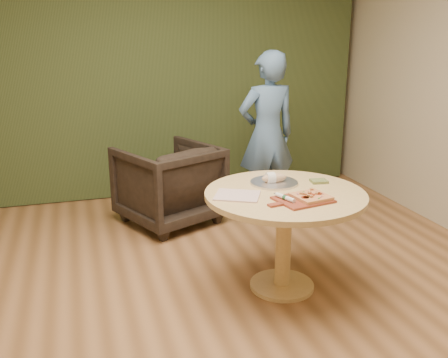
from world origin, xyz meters
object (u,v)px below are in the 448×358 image
(pizza_paddle, at_px, (302,200))
(person_standing, at_px, (267,135))
(cutlery_roll, at_px, (285,198))
(serving_tray, at_px, (274,183))
(flatbread_pizza, at_px, (311,196))
(armchair, at_px, (169,180))
(bread_roll, at_px, (273,178))
(pedestal_table, at_px, (285,211))

(pizza_paddle, distance_m, person_standing, 1.77)
(cutlery_roll, relative_size, serving_tray, 0.55)
(flatbread_pizza, bearing_deg, pizza_paddle, 176.35)
(pizza_paddle, xyz_separation_m, armchair, (-0.58, 1.76, -0.32))
(pizza_paddle, height_order, flatbread_pizza, flatbread_pizza)
(pizza_paddle, xyz_separation_m, person_standing, (0.43, 1.71, 0.08))
(flatbread_pizza, distance_m, person_standing, 1.75)
(serving_tray, bearing_deg, pizza_paddle, -86.37)
(cutlery_roll, relative_size, armchair, 0.22)
(serving_tray, height_order, bread_roll, bread_roll)
(bread_roll, relative_size, armchair, 0.22)
(pedestal_table, height_order, armchair, armchair)
(pedestal_table, xyz_separation_m, bread_roll, (-0.01, 0.21, 0.18))
(bread_roll, relative_size, person_standing, 0.12)
(flatbread_pizza, height_order, armchair, armchair)
(pizza_paddle, bearing_deg, armchair, 97.48)
(pedestal_table, bearing_deg, serving_tray, 89.57)
(pizza_paddle, height_order, serving_tray, serving_tray)
(flatbread_pizza, height_order, person_standing, person_standing)
(pedestal_table, relative_size, bread_roll, 5.92)
(pedestal_table, height_order, bread_roll, bread_roll)
(pizza_paddle, bearing_deg, pedestal_table, 87.10)
(person_standing, bearing_deg, flatbread_pizza, 74.57)
(armchair, bearing_deg, pedestal_table, 84.88)
(pedestal_table, distance_m, cutlery_roll, 0.27)
(flatbread_pizza, xyz_separation_m, cutlery_roll, (-0.18, 0.02, 0.00))
(pedestal_table, distance_m, bread_roll, 0.28)
(cutlery_roll, bearing_deg, flatbread_pizza, -26.01)
(flatbread_pizza, relative_size, cutlery_roll, 1.32)
(person_standing, bearing_deg, armchair, -6.36)
(cutlery_roll, height_order, person_standing, person_standing)
(pedestal_table, bearing_deg, person_standing, 73.17)
(flatbread_pizza, bearing_deg, bread_roll, 103.29)
(serving_tray, xyz_separation_m, person_standing, (0.45, 1.29, 0.08))
(pedestal_table, height_order, pizza_paddle, pizza_paddle)
(flatbread_pizza, xyz_separation_m, person_standing, (0.36, 1.72, 0.06))
(pizza_paddle, relative_size, flatbread_pizza, 1.82)
(person_standing, bearing_deg, bread_roll, 66.80)
(bread_roll, distance_m, armchair, 1.49)
(armchair, relative_size, person_standing, 0.52)
(cutlery_roll, bearing_deg, bread_roll, 59.74)
(pedestal_table, height_order, cutlery_roll, cutlery_roll)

